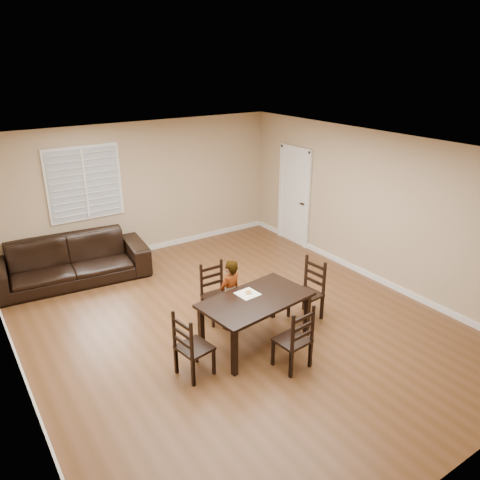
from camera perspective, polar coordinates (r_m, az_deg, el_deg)
name	(u,v)px	position (r m, az deg, el deg)	size (l,w,h in m)	color
ground	(235,324)	(7.35, -0.56, -10.24)	(7.00, 7.00, 0.00)	brown
room	(230,210)	(6.74, -1.19, 3.69)	(6.04, 7.04, 2.72)	tan
dining_table	(256,304)	(6.61, 1.94, -7.80)	(1.65, 1.06, 0.73)	black
chair_near	(214,292)	(7.38, -3.21, -6.41)	(0.42, 0.39, 0.92)	black
chair_far	(298,342)	(6.24, 7.13, -12.29)	(0.45, 0.43, 0.93)	black
chair_left	(187,350)	(6.10, -6.43, -13.13)	(0.45, 0.47, 0.92)	black
chair_right	(311,291)	(7.46, 8.66, -6.12)	(0.45, 0.47, 0.97)	black
child	(230,295)	(7.02, -1.21, -6.68)	(0.41, 0.27, 1.11)	gray
napkin	(248,294)	(6.68, 0.92, -6.57)	(0.29, 0.29, 0.00)	white
donut	(249,292)	(6.68, 1.05, -6.36)	(0.10, 0.10, 0.04)	#DA9A4E
sofa	(70,261)	(9.04, -19.99, -2.43)	(2.73, 1.07, 0.80)	black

